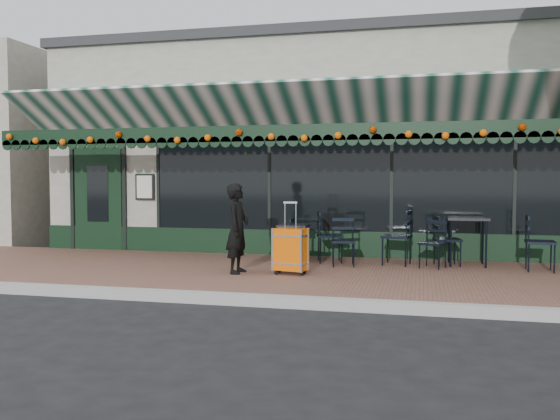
% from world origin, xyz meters
% --- Properties ---
extents(ground, '(80.00, 80.00, 0.00)m').
position_xyz_m(ground, '(0.00, 0.00, 0.00)').
color(ground, black).
rests_on(ground, ground).
extents(sidewalk, '(18.00, 4.00, 0.15)m').
position_xyz_m(sidewalk, '(0.00, 2.00, 0.07)').
color(sidewalk, brown).
rests_on(sidewalk, ground).
extents(curb, '(18.00, 0.16, 0.15)m').
position_xyz_m(curb, '(0.00, -0.08, 0.07)').
color(curb, '#9E9E99').
rests_on(curb, ground).
extents(restaurant_building, '(12.00, 9.60, 4.50)m').
position_xyz_m(restaurant_building, '(0.00, 7.84, 2.27)').
color(restaurant_building, gray).
rests_on(restaurant_building, ground).
extents(woman, '(0.36, 0.53, 1.44)m').
position_xyz_m(woman, '(-0.91, 1.57, 0.87)').
color(woman, black).
rests_on(woman, sidewalk).
extents(suitcase, '(0.55, 0.38, 1.14)m').
position_xyz_m(suitcase, '(-0.06, 1.64, 0.53)').
color(suitcase, '#E25B07').
rests_on(suitcase, sidewalk).
extents(cafe_table_a, '(0.69, 0.69, 0.85)m').
position_xyz_m(cafe_table_a, '(2.74, 3.32, 0.91)').
color(cafe_table_a, black).
rests_on(cafe_table_a, sidewalk).
extents(cafe_table_b, '(0.54, 0.54, 0.67)m').
position_xyz_m(cafe_table_b, '(-0.34, 3.23, 0.75)').
color(cafe_table_b, black).
rests_on(cafe_table_b, sidewalk).
extents(chair_a_left, '(0.57, 0.57, 0.98)m').
position_xyz_m(chair_a_left, '(1.54, 3.10, 0.64)').
color(chair_a_left, black).
rests_on(chair_a_left, sidewalk).
extents(chair_a_right, '(0.53, 0.53, 0.89)m').
position_xyz_m(chair_a_right, '(2.41, 3.21, 0.59)').
color(chair_a_right, black).
rests_on(chair_a_right, sidewalk).
extents(chair_a_front, '(0.53, 0.53, 0.82)m').
position_xyz_m(chair_a_front, '(2.15, 2.84, 0.56)').
color(chair_a_front, black).
rests_on(chair_a_front, sidewalk).
extents(chair_a_extra, '(0.50, 0.50, 0.94)m').
position_xyz_m(chair_a_extra, '(3.86, 2.91, 0.62)').
color(chair_a_extra, black).
rests_on(chair_a_extra, sidewalk).
extents(chair_b_left, '(0.41, 0.41, 0.79)m').
position_xyz_m(chair_b_left, '(-0.55, 3.22, 0.55)').
color(chair_b_left, black).
rests_on(chair_b_left, sidewalk).
extents(chair_b_right, '(0.57, 0.57, 0.94)m').
position_xyz_m(chair_b_right, '(0.34, 3.17, 0.62)').
color(chair_b_right, black).
rests_on(chair_b_right, sidewalk).
extents(chair_b_front, '(0.49, 0.49, 0.85)m').
position_xyz_m(chair_b_front, '(0.64, 2.73, 0.57)').
color(chair_b_front, black).
rests_on(chair_b_front, sidewalk).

